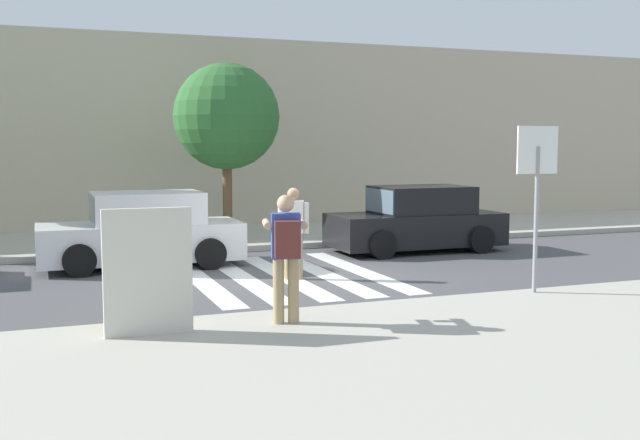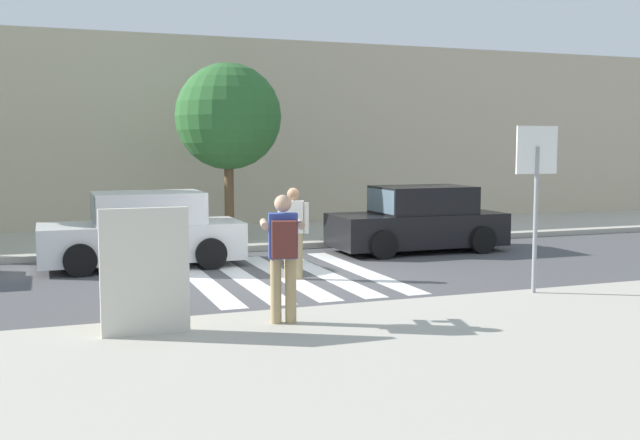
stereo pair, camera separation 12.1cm
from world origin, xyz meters
name	(u,v)px [view 1 (the left image)]	position (x,y,z in m)	size (l,w,h in m)	color
ground_plane	(287,277)	(0.00, 0.00, 0.00)	(120.00, 120.00, 0.00)	#4C4C4F
sidewalk_near	(458,361)	(0.00, -6.20, 0.07)	(60.00, 6.00, 0.14)	#B2AD9E
sidewalk_far	(216,238)	(0.00, 6.00, 0.07)	(60.00, 4.80, 0.14)	#B2AD9E
building_facade_far	(184,135)	(0.00, 10.40, 2.84)	(56.00, 4.00, 5.68)	beige
crosswalk_stripe_0	(202,281)	(-1.60, 0.20, 0.00)	(0.44, 5.20, 0.01)	silver
crosswalk_stripe_1	(244,278)	(-0.80, 0.20, 0.00)	(0.44, 5.20, 0.01)	silver
crosswalk_stripe_2	(284,275)	(0.00, 0.20, 0.00)	(0.44, 5.20, 0.01)	silver
crosswalk_stripe_3	(322,273)	(0.80, 0.20, 0.00)	(0.44, 5.20, 0.01)	silver
crosswalk_stripe_4	(359,271)	(1.60, 0.20, 0.00)	(0.44, 5.20, 0.01)	silver
stop_sign	(537,172)	(3.08, -3.45, 2.10)	(0.76, 0.08, 2.68)	gray
photographer_with_backpack	(286,247)	(-1.35, -4.07, 1.17)	(0.70, 0.92, 1.72)	tan
pedestrian_crossing	(293,228)	(0.06, -0.22, 0.97)	(0.54, 0.37, 1.72)	tan
parked_car_white	(143,232)	(-2.39, 2.30, 0.73)	(4.10, 1.92, 1.55)	white
parked_car_black	(417,221)	(4.02, 2.30, 0.73)	(4.10, 1.92, 1.55)	black
street_tree_center	(226,117)	(0.11, 5.16, 3.22)	(2.68, 2.68, 4.44)	brown
advertising_board	(148,272)	(-3.15, -4.00, 0.94)	(1.10, 0.11, 1.60)	beige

